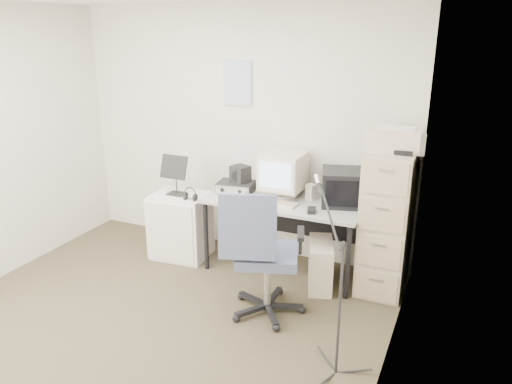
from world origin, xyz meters
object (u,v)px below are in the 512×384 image
at_px(desk, 284,235).
at_px(office_chair, 267,253).
at_px(side_cart, 181,225).
at_px(filing_cabinet, 387,222).

relative_size(desk, office_chair, 1.37).
bearing_deg(desk, side_cart, -172.21).
relative_size(filing_cabinet, side_cart, 1.92).
height_order(filing_cabinet, side_cart, filing_cabinet).
distance_m(desk, side_cart, 1.09).
xyz_separation_m(filing_cabinet, office_chair, (-0.80, -0.81, -0.10)).
distance_m(office_chair, side_cart, 1.40).
bearing_deg(filing_cabinet, desk, -178.19).
height_order(desk, side_cart, desk).
bearing_deg(side_cart, filing_cabinet, 0.09).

